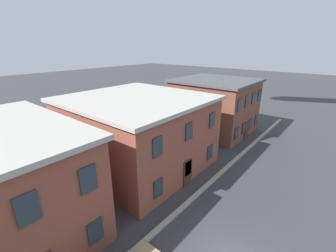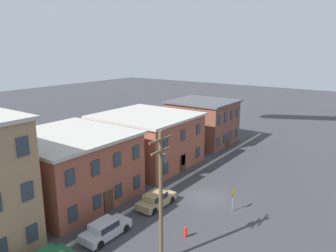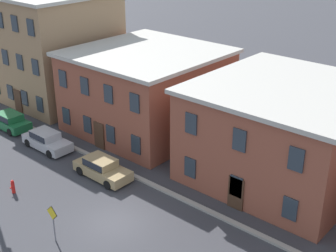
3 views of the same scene
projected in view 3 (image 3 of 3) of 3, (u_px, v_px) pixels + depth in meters
ground_plane at (116, 222)px, 28.18m from camera, size 200.00×200.00×0.00m
kerb_strip at (165, 191)px, 31.24m from camera, size 56.00×0.36×0.16m
apartment_corner at (57, 47)px, 45.23m from camera, size 9.98×10.12×10.48m
apartment_midblock at (147, 90)px, 39.60m from camera, size 11.38×11.50×6.82m
apartment_far at (285, 131)px, 32.11m from camera, size 11.44×12.02×6.67m
car_green at (9, 120)px, 40.36m from camera, size 4.40×1.92×1.43m
car_silver at (47, 140)px, 36.84m from camera, size 4.40×1.92×1.43m
car_tan at (102, 167)px, 32.76m from camera, size 4.40×1.92×1.43m
caution_sign at (53, 218)px, 25.86m from camera, size 0.93×0.08×2.38m
fire_hydrant at (13, 186)px, 30.95m from camera, size 0.24×0.34×0.96m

